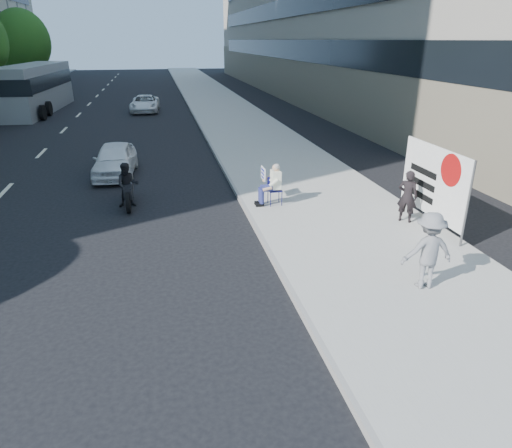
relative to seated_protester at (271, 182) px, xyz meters
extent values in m
plane|color=black|center=(-2.29, -4.38, -0.87)|extent=(160.00, 160.00, 0.00)
cube|color=#A5A39A|center=(1.71, 15.62, -0.80)|extent=(5.00, 120.00, 0.15)
cylinder|color=#382616|center=(-15.99, 39.62, 0.44)|extent=(0.30, 0.30, 2.62)
ellipsoid|color=#1B5115|center=(-15.99, 39.62, 3.91)|extent=(5.40, 5.40, 6.21)
cylinder|color=#131353|center=(-0.07, -0.21, -0.50)|extent=(0.02, 0.02, 0.45)
cylinder|color=#131353|center=(0.29, -0.21, -0.50)|extent=(0.02, 0.02, 0.45)
cylinder|color=#131353|center=(-0.07, 0.15, -0.50)|extent=(0.02, 0.02, 0.45)
cylinder|color=#131353|center=(0.29, 0.15, -0.50)|extent=(0.02, 0.02, 0.45)
cube|color=#131353|center=(0.11, -0.03, -0.26)|extent=(0.40, 0.40, 0.03)
cube|color=#131353|center=(0.11, 0.16, -0.07)|extent=(0.40, 0.02, 0.40)
cylinder|color=navy|center=(-0.11, -0.13, -0.17)|extent=(0.44, 0.17, 0.17)
cylinder|color=navy|center=(-0.33, -0.13, -0.40)|extent=(0.14, 0.14, 0.46)
cube|color=black|center=(-0.39, -0.13, -0.67)|extent=(0.26, 0.11, 0.10)
cylinder|color=navy|center=(-0.11, 0.07, -0.17)|extent=(0.44, 0.17, 0.17)
cylinder|color=navy|center=(-0.33, 0.07, -0.40)|extent=(0.14, 0.14, 0.46)
cube|color=black|center=(-0.39, 0.07, -0.67)|extent=(0.26, 0.11, 0.10)
cube|color=white|center=(0.13, -0.03, 0.09)|extent=(0.26, 0.42, 0.56)
sphere|color=tan|center=(0.13, -0.03, 0.46)|extent=(0.23, 0.23, 0.23)
ellipsoid|color=gray|center=(0.15, -0.03, 0.49)|extent=(0.22, 0.24, 0.19)
ellipsoid|color=gray|center=(0.05, -0.03, 0.39)|extent=(0.10, 0.14, 0.13)
cylinder|color=white|center=(0.01, -0.27, 0.06)|extent=(0.30, 0.10, 0.25)
cylinder|color=tan|center=(-0.19, -0.27, -0.12)|extent=(0.29, 0.09, 0.14)
cylinder|color=white|center=(0.06, 0.23, 0.11)|extent=(0.26, 0.20, 0.32)
cylinder|color=tan|center=(-0.07, 0.37, 0.01)|extent=(0.30, 0.21, 0.18)
cube|color=white|center=(-0.14, 0.52, 0.14)|extent=(0.03, 0.55, 0.40)
imported|color=gray|center=(1.91, -5.67, 0.10)|extent=(1.11, 0.70, 1.65)
imported|color=black|center=(3.39, -2.19, 0.02)|extent=(0.64, 0.63, 1.49)
cylinder|color=#4C4C4C|center=(3.91, -4.04, 0.38)|extent=(0.06, 0.06, 2.20)
cylinder|color=#4C4C4C|center=(3.91, -1.04, 0.38)|extent=(0.06, 0.06, 2.20)
cube|color=white|center=(3.89, -2.54, 0.53)|extent=(0.04, 3.00, 1.90)
cylinder|color=#A50C0C|center=(3.87, -3.24, 1.03)|extent=(0.01, 0.84, 0.84)
cube|color=black|center=(3.87, -2.04, 0.68)|extent=(0.01, 1.30, 0.18)
cube|color=black|center=(3.87, -2.04, 0.33)|extent=(0.01, 1.30, 0.18)
cube|color=black|center=(3.87, -2.04, -0.02)|extent=(0.01, 1.30, 0.18)
imported|color=white|center=(-5.04, 4.99, -0.25)|extent=(1.68, 3.76, 1.26)
imported|color=white|center=(-4.15, 22.19, -0.28)|extent=(2.19, 4.36, 1.18)
cylinder|color=black|center=(-4.38, 0.55, -0.55)|extent=(0.12, 0.64, 0.64)
cylinder|color=black|center=(-4.38, 1.95, -0.55)|extent=(0.12, 0.64, 0.64)
cube|color=black|center=(-4.38, 1.25, -0.32)|extent=(0.25, 1.20, 0.35)
imported|color=black|center=(-4.38, 1.15, -0.16)|extent=(0.69, 0.54, 1.42)
cube|color=gray|center=(-11.94, 24.13, 0.78)|extent=(3.22, 12.13, 3.30)
cube|color=black|center=(-13.21, 24.13, 1.33)|extent=(0.75, 11.48, 1.00)
cube|color=black|center=(-10.67, 24.13, 1.33)|extent=(0.75, 11.48, 1.00)
cube|color=black|center=(-11.94, 18.11, 1.33)|extent=(2.40, 0.20, 1.00)
cylinder|color=black|center=(-13.19, 19.63, -0.37)|extent=(0.31, 1.01, 1.00)
cylinder|color=black|center=(-10.69, 19.63, -0.37)|extent=(0.31, 1.01, 1.00)
cylinder|color=black|center=(-13.19, 21.63, -0.37)|extent=(0.31, 1.01, 1.00)
cylinder|color=black|center=(-10.69, 21.63, -0.37)|extent=(0.31, 1.01, 1.00)
cylinder|color=black|center=(-13.19, 27.63, -0.37)|extent=(0.31, 1.01, 1.00)
cylinder|color=black|center=(-10.69, 27.63, -0.37)|extent=(0.31, 1.01, 1.00)
cylinder|color=black|center=(-13.19, 29.13, -0.37)|extent=(0.31, 1.01, 1.00)
cylinder|color=black|center=(-10.69, 29.13, -0.37)|extent=(0.31, 1.01, 1.00)
camera|label=1|loc=(-3.28, -13.16, 4.10)|focal=32.00mm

